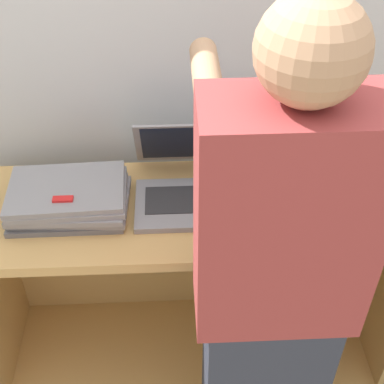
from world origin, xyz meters
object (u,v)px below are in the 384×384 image
Objects in this scene: laptop_open at (190,183)px; laptop_stack_right at (312,197)px; laptop_stack_left at (69,199)px; person at (273,299)px.

laptop_stack_right is (0.38, -0.06, -0.02)m from laptop_open.
laptop_stack_left is 0.76m from laptop_stack_right.
laptop_stack_right is at bearing 64.22° from person.
laptop_open is 0.50m from person.
laptop_stack_left is at bearing -171.44° from laptop_open.
laptop_open is 0.96× the size of laptop_stack_right.
person reaches higher than laptop_stack_right.
person is at bearing -115.78° from laptop_stack_right.
laptop_open is 0.96× the size of laptop_stack_left.
laptop_open is at bearing 112.61° from person.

